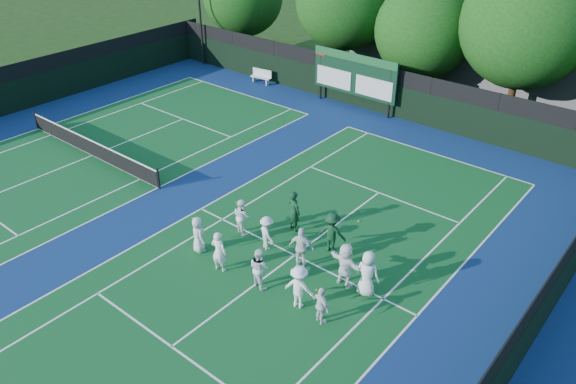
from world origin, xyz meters
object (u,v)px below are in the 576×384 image
Objects in this scene: tennis_net at (91,147)px; coach_left at (294,211)px; bench at (262,76)px; scoreboard at (354,75)px.

coach_left reaches higher than tennis_net.
tennis_net is at bearing -87.43° from bench.
tennis_net is (-6.99, -14.59, -1.70)m from scoreboard.
coach_left is at bearing 6.25° from tennis_net.
scoreboard is at bearing 1.60° from bench.
coach_left is (13.46, -12.97, 0.41)m from bench.
bench is 18.70m from coach_left.
scoreboard is 14.47m from coach_left.
tennis_net reaches higher than bench.
scoreboard is at bearing 64.40° from tennis_net.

